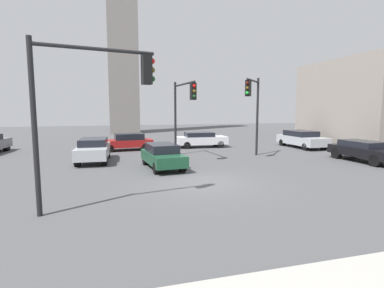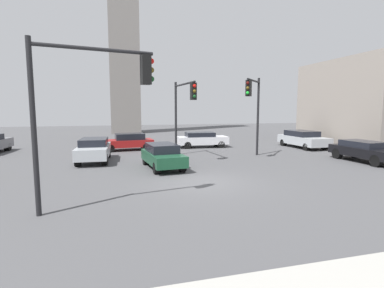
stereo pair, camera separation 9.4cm
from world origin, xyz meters
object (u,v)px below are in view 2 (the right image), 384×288
Objects in this scene: traffic_light_1 at (92,90)px; car_7 at (202,139)px; car_6 at (94,149)px; car_1 at (163,155)px; car_2 at (364,150)px; traffic_light_0 at (254,101)px; traffic_light_2 at (184,103)px; car_3 at (303,139)px; car_5 at (128,141)px.

traffic_light_1 reaches higher than car_7.
traffic_light_1 is 1.24× the size of car_6.
car_2 is (12.48, -1.27, 0.00)m from car_1.
traffic_light_0 reaches higher than car_7.
traffic_light_2 is at bearing -115.10° from car_7.
car_7 is at bearing 49.85° from traffic_light_1.
car_1 is at bearing 53.14° from car_6.
traffic_light_0 reaches higher than car_3.
traffic_light_1 is 1.05× the size of traffic_light_2.
car_5 is (-3.36, 5.14, -2.98)m from traffic_light_2.
car_1 is (-1.86, -2.68, -2.97)m from traffic_light_2.
traffic_light_0 reaches higher than car_6.
traffic_light_1 is 20.19m from car_3.
traffic_light_0 is 7.50m from car_2.
car_3 is at bearing 107.73° from car_1.
traffic_light_2 reaches higher than car_2.
car_6 is at bearing -82.88° from car_3.
traffic_light_2 is 1.17× the size of car_2.
car_6 is at bearing -99.79° from traffic_light_2.
traffic_light_2 is 1.19× the size of car_6.
car_2 is at bearing 142.51° from car_5.
car_7 is at bearing -107.57° from car_3.
traffic_light_0 is 7.43m from car_1.
traffic_light_2 is 11.85m from car_3.
car_5 reaches higher than car_2.
car_6 is (-16.30, 4.43, 0.06)m from car_2.
traffic_light_0 reaches higher than car_1.
traffic_light_0 is 4.66m from traffic_light_2.
car_3 is 8.60m from car_7.
traffic_light_1 reaches higher than traffic_light_2.
traffic_light_0 is 12.58m from traffic_light_1.
car_3 is (11.10, 2.94, -2.92)m from traffic_light_2.
car_5 is (-1.50, 7.82, -0.01)m from car_1.
car_3 is at bearing 161.08° from traffic_light_0.
car_1 is 1.00× the size of car_5.
car_6 is (-5.68, 0.48, -2.91)m from traffic_light_2.
car_1 is 0.94× the size of car_6.
car_2 is 1.01× the size of car_7.
traffic_light_2 is 4.41m from car_1.
car_5 reaches higher than car_7.
traffic_light_0 is at bearing 86.23° from car_6.
car_7 is at bearing 147.00° from traffic_light_2.
car_6 is (-0.61, 9.20, -3.10)m from traffic_light_1.
traffic_light_1 reaches higher than car_1.
car_3 is 1.10× the size of car_6.
car_3 is (12.96, 5.62, 0.04)m from car_1.
traffic_light_2 is at bearing 118.73° from car_5.
car_1 is at bearing -117.46° from car_7.
car_7 is (-7.77, 9.31, -0.01)m from car_2.
car_6 is 9.83m from car_7.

